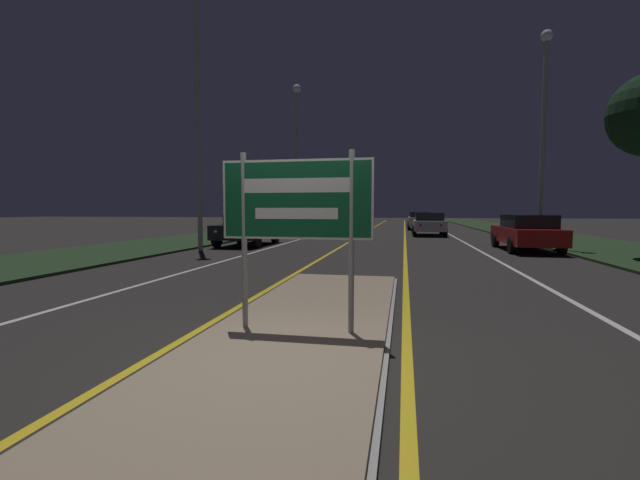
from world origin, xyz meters
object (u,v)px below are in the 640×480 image
(streetlight_left_near, at_px, (197,71))
(car_receding_0, at_px, (526,232))
(car_receding_2, at_px, (419,220))
(car_approaching_0, at_px, (248,229))
(streetlight_left_far, at_px, (297,135))
(car_receding_1, at_px, (429,223))
(streetlight_right_near, at_px, (544,118))
(car_approaching_1, at_px, (308,221))
(highway_sign, at_px, (296,207))

(streetlight_left_near, distance_m, car_receding_0, 14.04)
(car_receding_2, relative_size, car_approaching_0, 1.05)
(streetlight_left_far, xyz_separation_m, car_receding_1, (9.13, -2.95, -6.20))
(streetlight_right_near, bearing_deg, car_receding_1, 113.59)
(car_approaching_1, bearing_deg, car_receding_2, 31.42)
(car_receding_0, bearing_deg, car_approaching_0, 178.25)
(car_receding_1, bearing_deg, streetlight_right_near, -66.41)
(car_receding_0, height_order, car_approaching_0, car_receding_0)
(car_receding_0, relative_size, car_receding_2, 1.05)
(highway_sign, distance_m, streetlight_right_near, 15.30)
(streetlight_left_near, xyz_separation_m, car_receding_1, (9.23, 11.92, -6.06))
(car_receding_0, xyz_separation_m, car_approaching_1, (-11.49, 12.47, 0.02))
(streetlight_left_near, distance_m, car_approaching_0, 6.76)
(car_receding_0, bearing_deg, car_receding_1, 108.64)
(car_receding_1, bearing_deg, car_receding_0, -71.36)
(streetlight_left_far, relative_size, car_approaching_0, 2.46)
(streetlight_right_near, bearing_deg, car_approaching_1, 135.73)
(streetlight_left_near, xyz_separation_m, car_receding_0, (12.40, 2.52, -6.07))
(streetlight_left_near, height_order, streetlight_right_near, streetlight_left_near)
(streetlight_left_near, bearing_deg, car_receding_1, 52.25)
(streetlight_right_near, bearing_deg, car_approaching_0, -178.74)
(car_receding_0, bearing_deg, streetlight_left_near, -168.50)
(streetlight_left_near, xyz_separation_m, car_approaching_0, (0.86, 2.88, -6.06))
(streetlight_right_near, bearing_deg, car_receding_2, 103.87)
(streetlight_right_near, relative_size, car_receding_0, 1.82)
(car_receding_2, xyz_separation_m, car_approaching_1, (-8.02, -4.90, -0.01))
(streetlight_left_near, height_order, car_approaching_0, streetlight_left_near)
(streetlight_left_far, height_order, car_approaching_1, streetlight_left_far)
(car_receding_1, xyz_separation_m, car_approaching_0, (-8.37, -9.05, -0.01))
(car_receding_2, bearing_deg, car_approaching_1, -148.58)
(car_receding_2, bearing_deg, streetlight_left_far, -150.37)
(streetlight_right_near, bearing_deg, streetlight_left_near, -166.47)
(streetlight_left_near, bearing_deg, streetlight_right_near, 13.53)
(highway_sign, relative_size, car_receding_1, 0.50)
(streetlight_left_far, height_order, streetlight_right_near, streetlight_left_far)
(streetlight_left_near, bearing_deg, highway_sign, -57.71)
(streetlight_right_near, xyz_separation_m, car_receding_1, (-3.83, 8.78, -4.43))
(car_approaching_0, relative_size, car_approaching_1, 0.94)
(streetlight_left_far, bearing_deg, car_receding_1, -17.92)
(streetlight_left_near, xyz_separation_m, streetlight_left_far, (0.10, 14.87, 0.15))
(streetlight_left_far, relative_size, car_receding_2, 2.35)
(car_receding_2, bearing_deg, streetlight_right_near, -76.13)
(streetlight_right_near, xyz_separation_m, car_approaching_0, (-12.20, -0.27, -4.43))
(streetlight_right_near, height_order, car_receding_1, streetlight_right_near)
(streetlight_right_near, height_order, car_approaching_0, streetlight_right_near)
(car_receding_0, relative_size, car_approaching_1, 1.03)
(highway_sign, distance_m, car_receding_2, 30.19)
(highway_sign, relative_size, car_receding_0, 0.47)
(car_receding_1, distance_m, car_approaching_1, 8.87)
(car_receding_1, xyz_separation_m, car_approaching_1, (-8.32, 3.07, 0.00))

